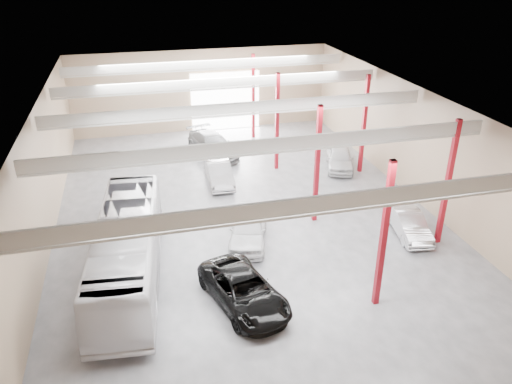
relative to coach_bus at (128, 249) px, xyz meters
name	(u,v)px	position (x,y,z in m)	size (l,w,h in m)	color
depot_shell	(244,132)	(7.03, 5.74, 3.34)	(22.12, 32.12, 7.06)	#494A4F
coach_bus	(128,249)	(0.00, 0.00, 0.00)	(2.75, 11.75, 3.27)	silver
black_sedan	(244,290)	(4.89, -3.36, -0.88)	(2.50, 5.42, 1.51)	black
car_row_a	(248,228)	(6.34, 1.84, -0.82)	(1.93, 4.79, 1.63)	silver
car_row_b	(219,173)	(6.18, 9.75, -0.89)	(1.57, 4.50, 1.48)	#ACABB0
car_row_c	(213,145)	(6.63, 14.95, -0.79)	(2.37, 5.84, 1.69)	slate
car_right_near	(409,224)	(15.19, 0.34, -0.96)	(1.44, 4.13, 1.36)	#A2A1A6
car_right_far	(340,158)	(15.19, 10.20, -0.87)	(1.81, 4.51, 1.54)	silver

